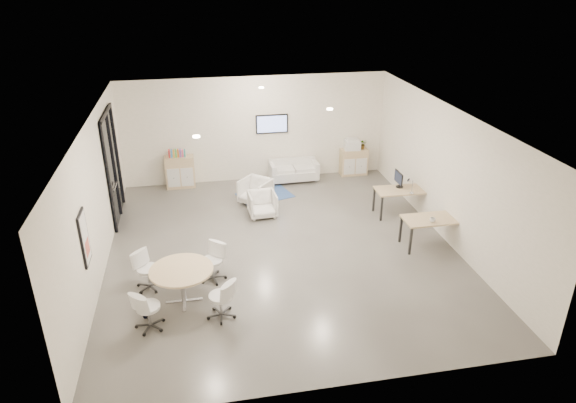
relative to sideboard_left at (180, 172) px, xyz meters
The scene contains 21 objects.
room_shell 4.98m from the sideboard_left, 61.19° to the right, with size 9.60×10.60×4.80m.
glass_door 2.59m from the sideboard_left, 132.75° to the right, with size 0.09×1.90×2.85m.
artwork 6.17m from the sideboard_left, 105.58° to the right, with size 0.05×0.54×1.04m.
wall_tv 3.12m from the sideboard_left, ahead, with size 0.98×0.06×0.58m.
ceiling_spots 4.86m from the sideboard_left, 57.97° to the right, with size 3.14×4.14×0.03m.
sideboard_left is the anchor object (origin of this frame).
sideboard_right 5.43m from the sideboard_left, ahead, with size 0.85×0.41×0.85m.
books 0.59m from the sideboard_left, behind, with size 0.49×0.14×0.22m.
printer 5.37m from the sideboard_left, ahead, with size 0.53×0.46×0.35m.
loveseat 3.45m from the sideboard_left, ahead, with size 1.48×0.76×0.55m.
blue_rug 2.69m from the sideboard_left, 25.18° to the right, with size 1.50×1.00×0.01m, color navy.
armchair_left 2.60m from the sideboard_left, 37.47° to the right, with size 0.76×0.72×0.79m, color silver.
armchair_right 3.24m from the sideboard_left, 48.61° to the right, with size 0.71×0.67×0.73m, color silver.
desk_rear 6.53m from the sideboard_left, 27.43° to the right, with size 1.40×0.74×0.72m.
desk_front 7.56m from the sideboard_left, 39.22° to the right, with size 1.39×0.70×0.73m.
monitor 6.44m from the sideboard_left, 26.41° to the right, with size 0.20×0.50×0.44m.
round_table 5.98m from the sideboard_left, 89.52° to the right, with size 1.24×1.24×0.76m.
meeting_chairs 5.98m from the sideboard_left, 89.52° to the right, with size 2.22×2.22×0.82m.
plant_cabinet 5.70m from the sideboard_left, ahead, with size 0.28×0.31×0.24m, color #3F7F3F.
plant_floor 6.41m from the sideboard_left, 95.89° to the right, with size 0.18×0.33×0.15m, color #3F7F3F.
cup 7.60m from the sideboard_left, 40.75° to the right, with size 0.13×0.10×0.13m, color white.
Camera 1 is at (-1.83, -10.44, 6.11)m, focal length 32.00 mm.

